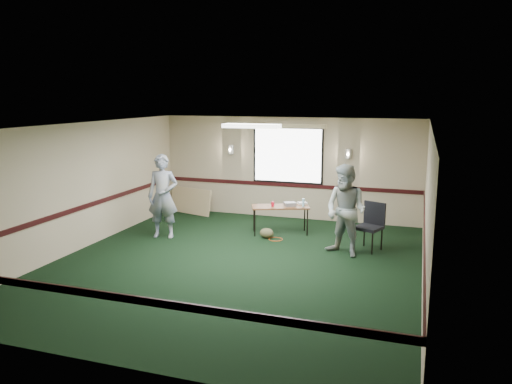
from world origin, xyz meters
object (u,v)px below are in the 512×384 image
(projector, at_px, (290,204))
(person_right, at_px, (346,211))
(folding_table, at_px, (280,208))
(conference_chair, at_px, (371,222))
(person_left, at_px, (163,196))

(projector, bearing_deg, person_right, -70.69)
(folding_table, xyz_separation_m, person_right, (1.71, -1.16, 0.32))
(conference_chair, height_order, person_left, person_left)
(projector, relative_size, conference_chair, 0.26)
(conference_chair, bearing_deg, projector, -176.06)
(folding_table, xyz_separation_m, projector, (0.21, 0.09, 0.09))
(conference_chair, relative_size, person_right, 0.54)
(conference_chair, bearing_deg, folding_table, -172.26)
(projector, bearing_deg, folding_table, 171.19)
(projector, distance_m, conference_chair, 2.08)
(projector, distance_m, person_left, 2.99)
(projector, height_order, conference_chair, conference_chair)
(folding_table, bearing_deg, conference_chair, -36.25)
(person_left, height_order, person_right, person_left)
(folding_table, xyz_separation_m, conference_chair, (2.18, -0.58, -0.03))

